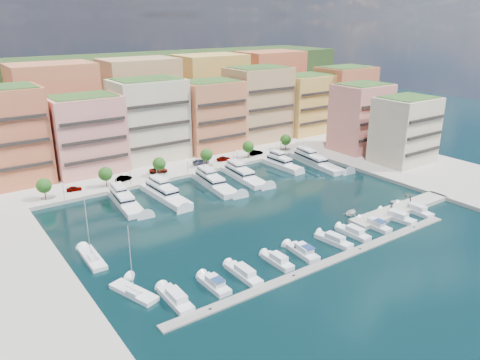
{
  "coord_description": "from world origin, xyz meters",
  "views": [
    {
      "loc": [
        -63.24,
        -85.68,
        45.47
      ],
      "look_at": [
        1.01,
        5.54,
        6.0
      ],
      "focal_mm": 35.0,
      "sensor_mm": 36.0,
      "label": 1
    }
  ],
  "objects_px": {
    "cruiser_9": "(415,210)",
    "tender_0": "(351,212)",
    "tree_1": "(105,174)",
    "tree_5": "(286,140)",
    "person_0": "(391,206)",
    "yacht_1": "(125,201)",
    "cruiser_3": "(278,261)",
    "lamppost_1": "(130,175)",
    "tree_4": "(248,147)",
    "cruiser_8": "(396,217)",
    "lamppost_0": "(63,188)",
    "yacht_5": "(281,163)",
    "lamppost_3": "(237,154)",
    "yacht_3": "(213,182)",
    "cruiser_0": "(176,299)",
    "tender_2": "(399,202)",
    "cruiser_1": "(214,285)",
    "car_1": "(123,178)",
    "cruiser_2": "(244,274)",
    "yacht_4": "(242,175)",
    "tree_2": "(159,164)",
    "yacht_6": "(314,161)",
    "cruiser_4": "(303,252)",
    "person_1": "(410,199)",
    "cruiser_7": "(375,225)",
    "lamppost_4": "(281,145)",
    "yacht_2": "(164,193)",
    "tree_3": "(206,155)",
    "car_5": "(256,152)",
    "sailboat_1": "(92,259)",
    "car_0": "(74,189)",
    "sailboat_0": "(134,293)",
    "lamppost_2": "(187,164)",
    "cruiser_5": "(334,241)",
    "car_2": "(158,170)",
    "tree_0": "(44,186)",
    "car_3": "(201,161)"
  },
  "relations": [
    {
      "from": "cruiser_9",
      "to": "tender_0",
      "type": "relative_size",
      "value": 2.11
    },
    {
      "from": "tree_1",
      "to": "tree_5",
      "type": "bearing_deg",
      "value": 0.0
    },
    {
      "from": "person_0",
      "to": "tree_1",
      "type": "bearing_deg",
      "value": -3.42
    },
    {
      "from": "yacht_1",
      "to": "cruiser_3",
      "type": "xyz_separation_m",
      "value": [
        12.76,
        -45.08,
        -0.54
      ]
    },
    {
      "from": "lamppost_1",
      "to": "cruiser_3",
      "type": "bearing_deg",
      "value": -83.13
    },
    {
      "from": "tree_4",
      "to": "cruiser_8",
      "type": "xyz_separation_m",
      "value": [
        0.83,
        -58.1,
        -4.2
      ]
    },
    {
      "from": "tree_5",
      "to": "lamppost_0",
      "type": "relative_size",
      "value": 1.35
    },
    {
      "from": "yacht_1",
      "to": "yacht_5",
      "type": "height_order",
      "value": "same"
    },
    {
      "from": "lamppost_1",
      "to": "lamppost_3",
      "type": "relative_size",
      "value": 1.0
    },
    {
      "from": "yacht_3",
      "to": "cruiser_9",
      "type": "xyz_separation_m",
      "value": [
        30.55,
        -44.15,
        -0.66
      ]
    },
    {
      "from": "cruiser_0",
      "to": "tender_2",
      "type": "height_order",
      "value": "cruiser_0"
    },
    {
      "from": "lamppost_3",
      "to": "cruiser_1",
      "type": "bearing_deg",
      "value": -128.1
    },
    {
      "from": "tender_0",
      "to": "car_1",
      "type": "relative_size",
      "value": 0.89
    },
    {
      "from": "cruiser_2",
      "to": "yacht_4",
      "type": "bearing_deg",
      "value": 54.86
    },
    {
      "from": "tree_2",
      "to": "cruiser_9",
      "type": "bearing_deg",
      "value": -55.36
    },
    {
      "from": "yacht_6",
      "to": "cruiser_4",
      "type": "height_order",
      "value": "yacht_6"
    },
    {
      "from": "cruiser_4",
      "to": "person_1",
      "type": "distance_m",
      "value": 39.22
    },
    {
      "from": "yacht_4",
      "to": "tender_0",
      "type": "distance_m",
      "value": 36.87
    },
    {
      "from": "tree_5",
      "to": "cruiser_0",
      "type": "distance_m",
      "value": 93.73
    },
    {
      "from": "cruiser_7",
      "to": "tender_2",
      "type": "height_order",
      "value": "cruiser_7"
    },
    {
      "from": "tender_0",
      "to": "lamppost_4",
      "type": "bearing_deg",
      "value": -44.24
    },
    {
      "from": "tree_2",
      "to": "yacht_3",
      "type": "relative_size",
      "value": 0.27
    },
    {
      "from": "tree_5",
      "to": "yacht_2",
      "type": "relative_size",
      "value": 0.27
    },
    {
      "from": "tree_3",
      "to": "person_1",
      "type": "xyz_separation_m",
      "value": [
        26.3,
        -54.77,
        -2.86
      ]
    },
    {
      "from": "yacht_6",
      "to": "car_5",
      "type": "height_order",
      "value": "yacht_6"
    },
    {
      "from": "yacht_4",
      "to": "sailboat_1",
      "type": "distance_m",
      "value": 56.75
    },
    {
      "from": "lamppost_0",
      "to": "yacht_3",
      "type": "height_order",
      "value": "yacht_3"
    },
    {
      "from": "person_1",
      "to": "yacht_4",
      "type": "bearing_deg",
      "value": -81.69
    },
    {
      "from": "tree_2",
      "to": "yacht_6",
      "type": "distance_m",
      "value": 49.62
    },
    {
      "from": "tree_4",
      "to": "yacht_4",
      "type": "relative_size",
      "value": 0.28
    },
    {
      "from": "cruiser_0",
      "to": "car_0",
      "type": "distance_m",
      "value": 60.02
    },
    {
      "from": "sailboat_0",
      "to": "tender_0",
      "type": "relative_size",
      "value": 3.04
    },
    {
      "from": "yacht_3",
      "to": "person_1",
      "type": "height_order",
      "value": "yacht_3"
    },
    {
      "from": "cruiser_4",
      "to": "sailboat_0",
      "type": "xyz_separation_m",
      "value": [
        -33.5,
        6.14,
        -0.26
      ]
    },
    {
      "from": "lamppost_2",
      "to": "cruiser_5",
      "type": "distance_m",
      "value": 56.03
    },
    {
      "from": "yacht_2",
      "to": "yacht_3",
      "type": "xyz_separation_m",
      "value": [
        15.18,
        -0.12,
        -0.0
      ]
    },
    {
      "from": "cruiser_7",
      "to": "sailboat_1",
      "type": "distance_m",
      "value": 61.4
    },
    {
      "from": "sailboat_1",
      "to": "car_2",
      "type": "height_order",
      "value": "sailboat_1"
    },
    {
      "from": "tree_0",
      "to": "cruiser_7",
      "type": "height_order",
      "value": "tree_0"
    },
    {
      "from": "lamppost_2",
      "to": "yacht_5",
      "type": "xyz_separation_m",
      "value": [
        28.5,
        -9.13,
        -2.62
      ]
    },
    {
      "from": "yacht_1",
      "to": "car_3",
      "type": "distance_m",
      "value": 35.72
    },
    {
      "from": "tree_5",
      "to": "cruiser_4",
      "type": "height_order",
      "value": "tree_5"
    },
    {
      "from": "car_5",
      "to": "person_0",
      "type": "xyz_separation_m",
      "value": [
        -1.38,
        -56.23,
        0.14
      ]
    },
    {
      "from": "cruiser_0",
      "to": "car_3",
      "type": "height_order",
      "value": "car_3"
    },
    {
      "from": "tree_2",
      "to": "lamppost_2",
      "type": "height_order",
      "value": "tree_2"
    },
    {
      "from": "tree_3",
      "to": "tree_4",
      "type": "distance_m",
      "value": 16.0
    },
    {
      "from": "tree_0",
      "to": "tree_1",
      "type": "distance_m",
      "value": 16.0
    },
    {
      "from": "lamppost_3",
      "to": "yacht_1",
      "type": "xyz_separation_m",
      "value": [
        -42.04,
        -10.7,
        -2.73
      ]
    },
    {
      "from": "car_5",
      "to": "tree_2",
      "type": "bearing_deg",
      "value": 90.63
    },
    {
      "from": "lamppost_1",
      "to": "tender_0",
      "type": "bearing_deg",
      "value": -52.46
    }
  ]
}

